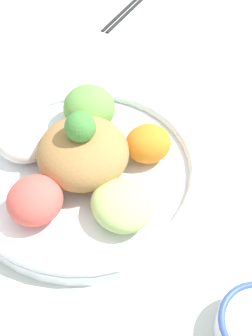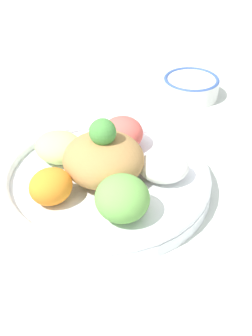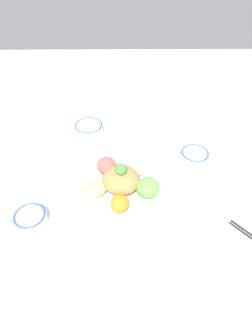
% 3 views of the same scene
% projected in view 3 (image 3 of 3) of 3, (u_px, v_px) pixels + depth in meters
% --- Properties ---
extents(ground_plane, '(2.40, 2.40, 0.00)m').
position_uv_depth(ground_plane, '(112.00, 199.00, 0.90)').
color(ground_plane, silver).
extents(salad_platter, '(0.32, 0.32, 0.12)m').
position_uv_depth(salad_platter, '(121.00, 185.00, 0.91)').
color(salad_platter, white).
rests_on(salad_platter, ground_plane).
extents(sauce_bowl_red, '(0.11, 0.11, 0.04)m').
position_uv_depth(sauce_bowl_red, '(89.00, 128.00, 1.14)').
color(sauce_bowl_red, white).
rests_on(sauce_bowl_red, ground_plane).
extents(rice_bowl_blue, '(0.10, 0.10, 0.05)m').
position_uv_depth(rice_bowl_blue, '(194.00, 157.00, 1.01)').
color(rice_bowl_blue, white).
rests_on(rice_bowl_blue, ground_plane).
extents(sauce_bowl_dark, '(0.09, 0.09, 0.04)m').
position_uv_depth(sauce_bowl_dark, '(31.00, 218.00, 0.83)').
color(sauce_bowl_dark, white).
rests_on(sauce_bowl_dark, ground_plane).
extents(serving_spoon_main, '(0.09, 0.12, 0.01)m').
position_uv_depth(serving_spoon_main, '(19.00, 260.00, 0.75)').
color(serving_spoon_main, white).
rests_on(serving_spoon_main, ground_plane).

